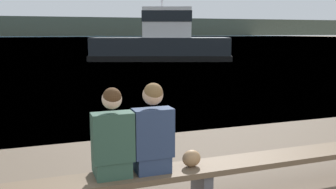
{
  "coord_description": "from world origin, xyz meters",
  "views": [
    {
      "loc": [
        -2.32,
        -1.66,
        2.04
      ],
      "look_at": [
        0.16,
        5.22,
        0.81
      ],
      "focal_mm": 40.0,
      "sensor_mm": 36.0,
      "label": 1
    }
  ],
  "objects": [
    {
      "name": "water_surface",
      "position": [
        0.0,
        125.28,
        0.0
      ],
      "size": [
        240.0,
        240.0,
        0.0
      ],
      "primitive_type": "plane",
      "color": "#386084",
      "rests_on": "ground"
    },
    {
      "name": "shopping_bag",
      "position": [
        -0.63,
        2.23,
        0.56
      ],
      "size": [
        0.22,
        0.17,
        0.2
      ],
      "color": "#9E754C",
      "rests_on": "bench_main"
    },
    {
      "name": "far_shoreline",
      "position": [
        0.0,
        198.2,
        4.72
      ],
      "size": [
        600.0,
        12.0,
        9.44
      ],
      "primitive_type": "cube",
      "color": "#424738",
      "rests_on": "ground"
    },
    {
      "name": "person_left",
      "position": [
        -1.56,
        2.23,
        0.89
      ],
      "size": [
        0.44,
        0.43,
        1.0
      ],
      "color": "#2D4C3D",
      "rests_on": "bench_main"
    },
    {
      "name": "tugboat_red",
      "position": [
        6.5,
        24.16,
        1.19
      ],
      "size": [
        10.52,
        6.47,
        6.77
      ],
      "rotation": [
        0.0,
        0.0,
        1.23
      ],
      "color": "black",
      "rests_on": "water_surface"
    },
    {
      "name": "bench_main",
      "position": [
        -0.49,
        2.22,
        0.39
      ],
      "size": [
        8.51,
        0.46,
        0.46
      ],
      "color": "brown",
      "rests_on": "ground"
    },
    {
      "name": "person_right",
      "position": [
        -1.11,
        2.23,
        0.91
      ],
      "size": [
        0.44,
        0.43,
        1.03
      ],
      "color": "navy",
      "rests_on": "bench_main"
    }
  ]
}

